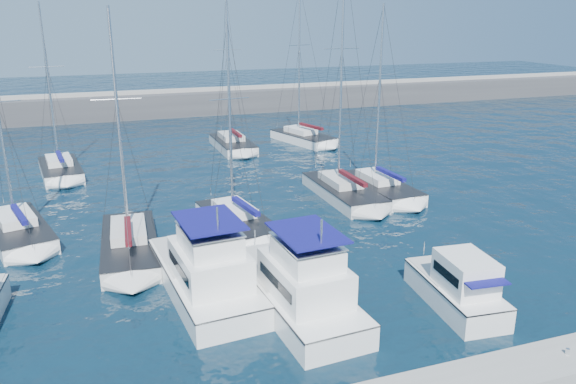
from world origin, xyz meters
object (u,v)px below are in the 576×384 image
object	(u,v)px
sailboat_mid_d	(343,191)
sailboat_back_b	(233,144)
motor_yacht_stbd_inner	(298,288)
sailboat_mid_e	(380,187)
motor_yacht_stbd_outer	(458,289)
sailboat_back_a	(60,169)
motor_yacht_port_inner	(206,274)
sailboat_mid_b	(130,245)
sailboat_back_c	(303,137)
sailboat_mid_a	(18,230)
sailboat_mid_c	(238,221)

from	to	relation	value
sailboat_mid_d	sailboat_back_b	size ratio (longest dim) A/B	1.11
motor_yacht_stbd_inner	sailboat_mid_e	xyz separation A→B (m)	(12.06, 14.50, -0.62)
motor_yacht_stbd_outer	sailboat_back_a	xyz separation A→B (m)	(-18.47, 30.37, -0.42)
sailboat_back_a	sailboat_back_b	bearing A→B (deg)	8.50
sailboat_mid_d	sailboat_back_a	world-z (taller)	sailboat_mid_d
motor_yacht_port_inner	motor_yacht_stbd_outer	xyz separation A→B (m)	(10.92, -5.09, -0.19)
motor_yacht_stbd_outer	sailboat_mid_b	distance (m)	18.27
sailboat_mid_e	sailboat_back_c	distance (m)	18.80
motor_yacht_port_inner	sailboat_back_b	world-z (taller)	sailboat_back_b
sailboat_mid_e	sailboat_back_b	world-z (taller)	sailboat_back_b
sailboat_mid_e	sailboat_mid_d	bearing A→B (deg)	174.24
sailboat_mid_a	sailboat_back_c	size ratio (longest dim) A/B	0.82
sailboat_mid_c	sailboat_mid_d	bearing A→B (deg)	12.43
motor_yacht_stbd_outer	sailboat_mid_b	bearing A→B (deg)	145.77
sailboat_mid_e	sailboat_back_c	xyz separation A→B (m)	(0.82, 18.78, 0.02)
motor_yacht_stbd_inner	sailboat_mid_e	bearing A→B (deg)	46.25
sailboat_mid_c	motor_yacht_stbd_outer	bearing A→B (deg)	-70.52
sailboat_mid_b	sailboat_mid_d	distance (m)	16.78
sailboat_mid_a	sailboat_back_a	xyz separation A→B (m)	(1.97, 14.15, 0.02)
sailboat_mid_d	sailboat_back_c	bearing A→B (deg)	77.48
sailboat_mid_b	sailboat_back_a	bearing A→B (deg)	106.09
sailboat_mid_e	sailboat_mid_a	bearing A→B (deg)	177.90
sailboat_mid_b	sailboat_mid_e	distance (m)	19.66
motor_yacht_stbd_outer	sailboat_mid_d	world-z (taller)	sailboat_mid_d
sailboat_mid_c	sailboat_back_a	size ratio (longest dim) A/B	0.91
motor_yacht_stbd_outer	sailboat_mid_c	size ratio (longest dim) A/B	0.47
motor_yacht_stbd_outer	sailboat_mid_a	size ratio (longest dim) A/B	0.46
sailboat_mid_a	sailboat_mid_b	bearing A→B (deg)	-51.62
sailboat_back_a	sailboat_back_b	size ratio (longest dim) A/B	0.92
sailboat_mid_e	sailboat_back_c	size ratio (longest dim) A/B	0.88
sailboat_mid_a	sailboat_back_b	bearing A→B (deg)	30.39
sailboat_mid_a	sailboat_back_b	world-z (taller)	sailboat_back_b
sailboat_mid_e	sailboat_back_a	xyz separation A→B (m)	(-23.33, 13.65, 0.01)
motor_yacht_stbd_outer	sailboat_mid_d	size ratio (longest dim) A/B	0.35
sailboat_mid_c	sailboat_back_c	bearing A→B (deg)	50.50
motor_yacht_stbd_inner	sailboat_mid_b	distance (m)	11.67
sailboat_mid_a	sailboat_mid_c	size ratio (longest dim) A/B	1.01
sailboat_mid_e	motor_yacht_stbd_outer	bearing A→B (deg)	-109.46
sailboat_mid_d	sailboat_mid_a	bearing A→B (deg)	-179.18
motor_yacht_stbd_inner	motor_yacht_stbd_outer	distance (m)	7.53
sailboat_mid_a	sailboat_back_b	size ratio (longest dim) A/B	0.84
motor_yacht_port_inner	sailboat_mid_b	world-z (taller)	sailboat_mid_b
motor_yacht_stbd_outer	sailboat_mid_b	size ratio (longest dim) A/B	0.44
sailboat_mid_c	sailboat_back_a	distance (m)	20.48
sailboat_mid_d	sailboat_back_c	xyz separation A→B (m)	(3.86, 18.65, -0.00)
motor_yacht_port_inner	sailboat_back_c	world-z (taller)	sailboat_back_c
motor_yacht_stbd_outer	sailboat_back_c	size ratio (longest dim) A/B	0.38
motor_yacht_stbd_outer	sailboat_back_b	xyz separation A→B (m)	(-2.22, 34.99, -0.41)
motor_yacht_stbd_outer	sailboat_mid_b	world-z (taller)	sailboat_mid_b
motor_yacht_port_inner	motor_yacht_stbd_inner	xyz separation A→B (m)	(3.73, -2.87, 0.00)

